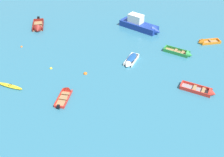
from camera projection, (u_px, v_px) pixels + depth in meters
name	position (u px, v px, depth m)	size (l,w,h in m)	color
rowboat_red_outer_left	(66.00, 93.00, 25.38)	(1.61, 3.15, 0.91)	#99754C
rowboat_white_cluster_outer	(130.00, 61.00, 29.73)	(2.21, 3.09, 0.90)	#4C4C51
rowboat_green_back_row_left	(183.00, 53.00, 31.27)	(3.49, 2.85, 1.00)	#99754C
rowboat_maroon_midfield_left	(38.00, 28.00, 36.88)	(1.86, 4.15, 1.31)	#99754C
rowboat_orange_outer_right	(204.00, 42.00, 33.61)	(3.07, 1.37, 0.95)	#99754C
rowboat_red_back_row_right	(205.00, 92.00, 25.49)	(3.50, 2.65, 1.04)	gray
kayak_yellow_far_left	(10.00, 86.00, 26.27)	(2.84, 1.60, 0.28)	yellow
motor_launch_deep_blue_near_left	(141.00, 25.00, 36.55)	(5.81, 5.32, 2.26)	navy
mooring_buoy_central	(51.00, 69.00, 29.01)	(0.31, 0.31, 0.31)	yellow
mooring_buoy_far_field	(22.00, 47.00, 32.91)	(0.29, 0.29, 0.29)	orange
mooring_buoy_near_foreground	(85.00, 74.00, 28.20)	(0.42, 0.42, 0.42)	orange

